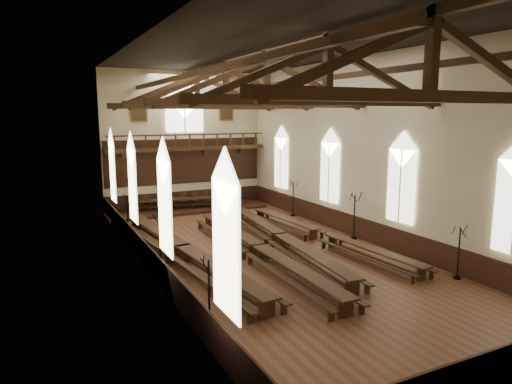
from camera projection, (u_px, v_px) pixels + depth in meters
ground at (266, 252)px, 23.05m from camera, size 26.00×26.00×0.00m
room_walls at (266, 123)px, 21.96m from camera, size 26.00×26.00×26.00m
wainscot_band at (266, 241)px, 22.95m from camera, size 12.00×26.00×1.20m
side_windows at (266, 179)px, 22.42m from camera, size 11.85×19.80×4.50m
end_window at (184, 110)px, 33.22m from camera, size 2.80×0.12×3.80m
minstrels_gallery at (187, 155)px, 33.57m from camera, size 11.80×1.24×3.70m
portraits at (185, 111)px, 33.24m from camera, size 7.75×0.09×1.45m
roof_trusses at (267, 86)px, 21.66m from camera, size 11.70×25.70×2.80m
refectory_row_a at (183, 250)px, 21.47m from camera, size 2.40×15.21×0.82m
refectory_row_b at (259, 249)px, 21.77m from camera, size 1.72×14.64×0.77m
refectory_row_c at (281, 237)px, 23.86m from camera, size 2.29×14.67×0.77m
refectory_row_d at (323, 234)px, 24.59m from camera, size 1.81×13.85×0.68m
dais at (187, 210)px, 32.90m from camera, size 11.40×2.91×0.19m
high_table at (187, 200)px, 32.78m from camera, size 8.16×1.99×0.76m
high_chairs at (184, 199)px, 33.49m from camera, size 7.67×0.48×0.99m
candelabrum_left_near at (209, 309)px, 14.56m from camera, size 0.75×0.75×2.53m
candelabrum_left_mid at (160, 255)px, 19.90m from camera, size 0.82×0.82×2.77m
candelabrum_left_far at (128, 222)px, 26.36m from camera, size 0.71×0.74×2.44m
candelabrum_right_near at (458, 263)px, 19.25m from camera, size 0.62×0.71×2.32m
candelabrum_right_mid at (354, 225)px, 25.37m from camera, size 0.80×0.77×2.66m
candelabrum_right_far at (293, 205)px, 31.21m from camera, size 0.76×0.71×2.50m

